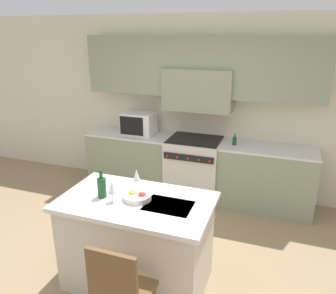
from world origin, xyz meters
TOP-DOWN VIEW (x-y plane):
  - ground_plane at (0.00, 0.00)m, footprint 10.00×10.00m
  - back_cabinetry at (0.00, 2.23)m, footprint 10.00×0.46m
  - back_counter at (-0.00, 1.98)m, footprint 3.43×0.62m
  - range_stove at (-0.00, 1.95)m, footprint 0.79×0.70m
  - microwave at (-0.91, 1.97)m, footprint 0.49×0.37m
  - kitchen_island at (-0.03, -0.04)m, footprint 1.45×0.85m
  - island_chair at (0.16, -0.78)m, footprint 0.42×0.40m
  - wine_bottle at (-0.36, -0.09)m, footprint 0.09×0.09m
  - wine_glass_near at (-0.22, -0.15)m, footprint 0.07×0.07m
  - wine_glass_far at (-0.12, 0.17)m, footprint 0.07×0.07m
  - fruit_bowl at (-0.03, -0.02)m, footprint 0.27×0.27m
  - oil_bottle_on_counter at (0.58, 1.94)m, footprint 0.06×0.06m

SIDE VIEW (x-z plane):
  - ground_plane at x=0.00m, z-range 0.00..0.00m
  - back_counter at x=0.00m, z-range 0.00..0.92m
  - range_stove at x=0.00m, z-range 0.00..0.94m
  - kitchen_island at x=-0.03m, z-range 0.00..0.94m
  - island_chair at x=0.16m, z-range 0.06..1.05m
  - fruit_bowl at x=-0.03m, z-range 0.92..1.00m
  - oil_bottle_on_counter at x=0.58m, z-range 0.90..1.06m
  - wine_bottle at x=-0.36m, z-range 0.90..1.18m
  - wine_glass_near at x=-0.22m, z-range 0.97..1.19m
  - wine_glass_far at x=-0.12m, z-range 0.97..1.19m
  - microwave at x=-0.91m, z-range 0.92..1.26m
  - back_cabinetry at x=0.00m, z-range 0.24..2.94m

